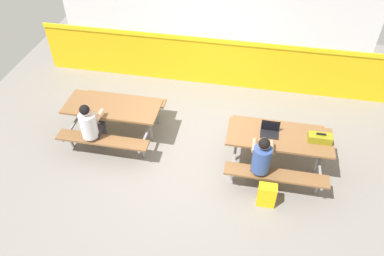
{
  "coord_description": "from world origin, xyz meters",
  "views": [
    {
      "loc": [
        0.99,
        -5.14,
        5.16
      ],
      "look_at": [
        0.0,
        -0.02,
        0.55
      ],
      "focal_mm": 35.09,
      "sensor_mm": 36.0,
      "label": 1
    }
  ],
  "objects_px": {
    "student_further": "(261,158)",
    "toolbox_grey": "(320,138)",
    "laptop_dark": "(270,131)",
    "picnic_table_left": "(113,113)",
    "student_nearer": "(91,124)",
    "backpack_dark": "(267,195)",
    "picnic_table_right": "(278,143)"
  },
  "relations": [
    {
      "from": "picnic_table_left",
      "to": "laptop_dark",
      "type": "bearing_deg",
      "value": -4.17
    },
    {
      "from": "student_further",
      "to": "toolbox_grey",
      "type": "relative_size",
      "value": 3.02
    },
    {
      "from": "student_nearer",
      "to": "picnic_table_right",
      "type": "bearing_deg",
      "value": 5.1
    },
    {
      "from": "picnic_table_left",
      "to": "student_nearer",
      "type": "bearing_deg",
      "value": -110.65
    },
    {
      "from": "picnic_table_right",
      "to": "toolbox_grey",
      "type": "xyz_separation_m",
      "value": [
        0.66,
        -0.0,
        0.24
      ]
    },
    {
      "from": "backpack_dark",
      "to": "student_further",
      "type": "bearing_deg",
      "value": 115.27
    },
    {
      "from": "picnic_table_right",
      "to": "student_further",
      "type": "xyz_separation_m",
      "value": [
        -0.28,
        -0.56,
        0.13
      ]
    },
    {
      "from": "student_nearer",
      "to": "laptop_dark",
      "type": "bearing_deg",
      "value": 6.06
    },
    {
      "from": "toolbox_grey",
      "to": "backpack_dark",
      "type": "relative_size",
      "value": 0.91
    },
    {
      "from": "student_nearer",
      "to": "backpack_dark",
      "type": "relative_size",
      "value": 2.74
    },
    {
      "from": "toolbox_grey",
      "to": "laptop_dark",
      "type": "bearing_deg",
      "value": 177.22
    },
    {
      "from": "picnic_table_left",
      "to": "picnic_table_right",
      "type": "distance_m",
      "value": 3.17
    },
    {
      "from": "picnic_table_right",
      "to": "backpack_dark",
      "type": "xyz_separation_m",
      "value": [
        -0.12,
        -0.91,
        -0.36
      ]
    },
    {
      "from": "student_further",
      "to": "laptop_dark",
      "type": "xyz_separation_m",
      "value": [
        0.1,
        0.59,
        0.08
      ]
    },
    {
      "from": "picnic_table_right",
      "to": "laptop_dark",
      "type": "relative_size",
      "value": 5.7
    },
    {
      "from": "picnic_table_right",
      "to": "laptop_dark",
      "type": "bearing_deg",
      "value": 167.95
    },
    {
      "from": "picnic_table_right",
      "to": "backpack_dark",
      "type": "relative_size",
      "value": 4.16
    },
    {
      "from": "picnic_table_left",
      "to": "backpack_dark",
      "type": "distance_m",
      "value": 3.27
    },
    {
      "from": "picnic_table_left",
      "to": "toolbox_grey",
      "type": "height_order",
      "value": "toolbox_grey"
    },
    {
      "from": "backpack_dark",
      "to": "picnic_table_right",
      "type": "bearing_deg",
      "value": 82.66
    },
    {
      "from": "laptop_dark",
      "to": "toolbox_grey",
      "type": "xyz_separation_m",
      "value": [
        0.84,
        -0.04,
        0.02
      ]
    },
    {
      "from": "student_further",
      "to": "picnic_table_right",
      "type": "bearing_deg",
      "value": 62.98
    },
    {
      "from": "picnic_table_left",
      "to": "student_further",
      "type": "distance_m",
      "value": 2.99
    },
    {
      "from": "laptop_dark",
      "to": "backpack_dark",
      "type": "relative_size",
      "value": 0.73
    },
    {
      "from": "picnic_table_right",
      "to": "student_further",
      "type": "height_order",
      "value": "student_further"
    },
    {
      "from": "student_nearer",
      "to": "laptop_dark",
      "type": "height_order",
      "value": "student_nearer"
    },
    {
      "from": "picnic_table_right",
      "to": "student_nearer",
      "type": "xyz_separation_m",
      "value": [
        -3.37,
        -0.3,
        0.13
      ]
    },
    {
      "from": "picnic_table_right",
      "to": "laptop_dark",
      "type": "xyz_separation_m",
      "value": [
        -0.18,
        0.04,
        0.21
      ]
    },
    {
      "from": "laptop_dark",
      "to": "picnic_table_right",
      "type": "bearing_deg",
      "value": -12.05
    },
    {
      "from": "picnic_table_left",
      "to": "backpack_dark",
      "type": "height_order",
      "value": "picnic_table_left"
    },
    {
      "from": "picnic_table_right",
      "to": "laptop_dark",
      "type": "distance_m",
      "value": 0.28
    },
    {
      "from": "picnic_table_right",
      "to": "toolbox_grey",
      "type": "distance_m",
      "value": 0.71
    }
  ]
}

